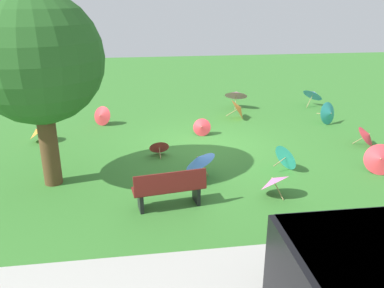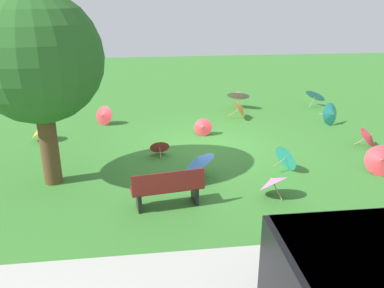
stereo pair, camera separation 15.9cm
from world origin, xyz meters
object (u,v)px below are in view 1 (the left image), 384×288
Objects in this scene: parasol_red_3 at (202,127)px; parasol_red_4 at (159,146)px; parasol_orange_0 at (37,131)px; parasol_teal_0 at (287,156)px; parasol_teal_1 at (329,113)px; park_bench at (169,189)px; shade_tree at (37,59)px; parasol_orange_2 at (239,108)px; parasol_red_5 at (101,116)px; parasol_pink_1 at (273,181)px; parasol_red_2 at (381,159)px; parasol_red_0 at (367,135)px; parasol_blue_1 at (199,160)px; parasol_pink_2 at (236,94)px; parasol_blue_0 at (313,94)px.

parasol_red_3 is 1.13× the size of parasol_red_4.
parasol_teal_0 is at bearing 155.88° from parasol_orange_0.
parasol_teal_0 is 0.95× the size of parasol_teal_1.
park_bench is 2.72× the size of parasol_red_4.
parasol_orange_2 is at bearing -141.57° from shade_tree.
parasol_red_5 is (-1.90, -1.50, -0.01)m from parasol_orange_0.
parasol_pink_1 is 6.28m from parasol_orange_2.
parasol_orange_2 is (2.42, -5.42, 0.00)m from parasol_red_2.
shade_tree is 9.73m from parasol_red_0.
parasol_orange_0 is 0.84× the size of parasol_orange_2.
parasol_red_3 is 0.86× the size of parasol_red_5.
parasol_orange_2 is (3.22, -3.49, 0.04)m from parasol_red_0.
parasol_red_2 reaches higher than parasol_blue_1.
parasol_red_4 is (-2.76, -1.49, -2.81)m from shade_tree.
parasol_pink_1 is 3.84m from parasol_red_4.
parasol_teal_1 is 0.76× the size of parasol_pink_2.
shade_tree is at bearing 108.07° from parasol_orange_0.
parasol_red_2 is at bearing -165.93° from parasol_pink_1.
park_bench is 8.22m from parasol_teal_1.
parasol_teal_0 is at bearing 91.12° from parasol_orange_2.
park_bench reaches higher than parasol_teal_0.
parasol_red_2 reaches higher than parasol_red_0.
shade_tree reaches higher than parasol_pink_2.
parasol_teal_1 is at bearing -177.67° from parasol_orange_0.
parasol_red_5 is 0.68× the size of parasol_pink_2.
parasol_blue_0 reaches higher than parasol_red_2.
parasol_blue_1 is (-3.69, 0.13, -2.62)m from shade_tree.
shade_tree is 9.26m from parasol_pink_2.
parasol_blue_1 is at bearing 2.54° from parasol_teal_0.
parasol_orange_2 is at bearing 20.49° from parasol_blue_0.
parasol_pink_1 is at bearing 82.75° from parasol_orange_2.
parasol_teal_1 is at bearing 136.23° from parasol_pink_2.
parasol_teal_0 is at bearing -177.46° from parasol_blue_1.
park_bench is 2.11× the size of parasol_orange_0.
parasol_teal_0 is 6.33m from parasol_pink_2.
parasol_blue_1 is at bearing 46.47° from parasol_blue_0.
parasol_blue_0 reaches higher than parasol_teal_1.
park_bench is 1.85× the size of parasol_teal_1.
parasol_orange_2 is at bearing -116.77° from park_bench.
parasol_teal_0 is (-6.13, 0.02, -2.71)m from shade_tree.
parasol_blue_0 is 3.35m from parasol_pink_2.
parasol_pink_1 is 7.81m from parasol_orange_0.
parasol_teal_1 reaches higher than parasol_red_0.
parasol_red_0 is 1.47× the size of parasol_red_4.
parasol_pink_1 is at bearing -175.24° from park_bench.
parasol_red_3 is 3.81m from parasol_red_5.
parasol_orange_0 is at bearing -1.57° from parasol_red_3.
parasol_red_5 is at bearing -7.47° from parasol_teal_1.
parasol_orange_0 is (10.30, -1.89, 0.00)m from parasol_red_0.
parasol_teal_0 is at bearing 138.23° from parasol_red_5.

